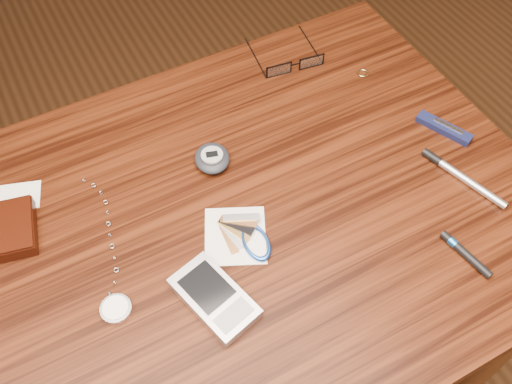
% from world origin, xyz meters
% --- Properties ---
extents(ground, '(3.80, 3.80, 0.00)m').
position_xyz_m(ground, '(0.00, 0.00, 0.00)').
color(ground, '#472814').
rests_on(ground, ground).
extents(desk, '(1.00, 0.70, 0.75)m').
position_xyz_m(desk, '(0.00, 0.00, 0.65)').
color(desk, '#391709').
rests_on(desk, ground).
extents(eyeglasses, '(0.13, 0.13, 0.03)m').
position_xyz_m(eyeglasses, '(0.27, 0.24, 0.76)').
color(eyeglasses, black).
rests_on(eyeglasses, desk).
extents(gold_ring, '(0.03, 0.03, 0.00)m').
position_xyz_m(gold_ring, '(0.37, 0.17, 0.75)').
color(gold_ring, tan).
rests_on(gold_ring, desk).
extents(pocket_watch, '(0.07, 0.26, 0.01)m').
position_xyz_m(pocket_watch, '(-0.19, -0.05, 0.76)').
color(pocket_watch, silver).
rests_on(pocket_watch, desk).
extents(pda_phone, '(0.10, 0.14, 0.02)m').
position_xyz_m(pda_phone, '(-0.06, -0.11, 0.76)').
color(pda_phone, '#B5B4B9').
rests_on(pda_phone, desk).
extents(pedometer, '(0.07, 0.08, 0.03)m').
position_xyz_m(pedometer, '(0.04, 0.11, 0.76)').
color(pedometer, black).
rests_on(pedometer, desk).
extents(notepad_keys, '(0.12, 0.13, 0.01)m').
position_xyz_m(notepad_keys, '(0.02, -0.04, 0.75)').
color(notepad_keys, white).
rests_on(notepad_keys, desk).
extents(pocket_knife, '(0.06, 0.10, 0.01)m').
position_xyz_m(pocket_knife, '(0.41, -0.01, 0.76)').
color(pocket_knife, '#131A3E').
rests_on(pocket_knife, desk).
extents(silver_pen, '(0.05, 0.15, 0.01)m').
position_xyz_m(silver_pen, '(0.37, -0.09, 0.76)').
color(silver_pen, silver).
rests_on(silver_pen, desk).
extents(black_blue_pen, '(0.03, 0.09, 0.01)m').
position_xyz_m(black_blue_pen, '(0.29, -0.21, 0.76)').
color(black_blue_pen, black).
rests_on(black_blue_pen, desk).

